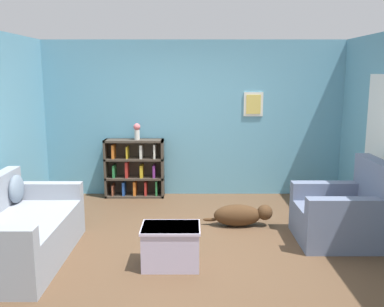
% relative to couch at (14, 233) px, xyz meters
% --- Properties ---
extents(ground_plane, '(14.00, 14.00, 0.00)m').
position_rel_couch_xyz_m(ground_plane, '(1.98, 0.48, -0.32)').
color(ground_plane, brown).
extents(wall_back, '(5.60, 0.13, 2.60)m').
position_rel_couch_xyz_m(wall_back, '(1.98, 2.73, 0.98)').
color(wall_back, '#609EB7').
rests_on(wall_back, ground_plane).
extents(couch, '(0.96, 1.79, 0.88)m').
position_rel_couch_xyz_m(couch, '(0.00, 0.00, 0.00)').
color(couch, '#9399A3').
rests_on(couch, ground_plane).
extents(bookshelf, '(0.98, 0.28, 0.98)m').
position_rel_couch_xyz_m(bookshelf, '(0.99, 2.54, 0.15)').
color(bookshelf, '#42382D').
rests_on(bookshelf, ground_plane).
extents(recliner_chair, '(1.01, 0.92, 1.03)m').
position_rel_couch_xyz_m(recliner_chair, '(3.83, 0.56, 0.03)').
color(recliner_chair, slate).
rests_on(recliner_chair, ground_plane).
extents(coffee_table, '(0.63, 0.45, 0.45)m').
position_rel_couch_xyz_m(coffee_table, '(1.72, -0.14, -0.08)').
color(coffee_table, '#BCB2D1').
rests_on(coffee_table, ground_plane).
extents(dog, '(0.95, 0.27, 0.30)m').
position_rel_couch_xyz_m(dog, '(2.62, 1.09, -0.17)').
color(dog, '#472D19').
rests_on(dog, ground_plane).
extents(vase, '(0.11, 0.11, 0.27)m').
position_rel_couch_xyz_m(vase, '(1.04, 2.52, 0.81)').
color(vase, silver).
rests_on(vase, bookshelf).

